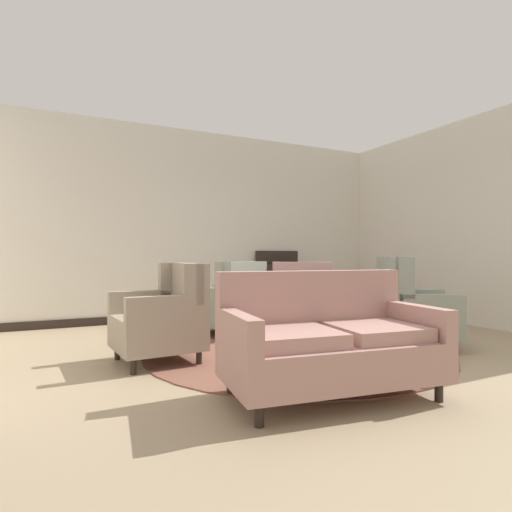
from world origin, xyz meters
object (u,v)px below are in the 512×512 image
Objects in this scene: coffee_table at (300,313)px; settee at (328,342)px; armchair_far_left at (228,303)px; armchair_near_window at (411,308)px; porcelain_vase at (299,292)px; side_table at (357,296)px; sideboard at (282,286)px; armchair_back_corner at (300,300)px; armchair_near_sideboard at (164,318)px.

coffee_table is 0.53× the size of settee.
armchair_near_window is at bearing 105.07° from armchair_far_left.
armchair_near_window is at bearing -23.68° from porcelain_vase.
sideboard is (-0.45, 1.46, 0.06)m from side_table.
coffee_table is at bearing -115.77° from sideboard.
armchair_back_corner is (0.63, 0.97, -0.21)m from porcelain_vase.
armchair_near_window is (1.84, 0.96, 0.05)m from settee.
armchair_back_corner is 1.57m from sideboard.
side_table is at bearing -152.91° from armchair_back_corner.
settee reaches higher than side_table.
armchair_near_window reaches higher than coffee_table.
settee is (-0.67, -1.45, -0.00)m from coffee_table.
settee is at bearing -133.27° from side_table.
armchair_near_window is at bearing 73.12° from armchair_near_sideboard.
armchair_back_corner is 1.01m from side_table.
armchair_near_sideboard is (-1.51, 0.09, -0.20)m from porcelain_vase.
settee is 1.44× the size of armchair_far_left.
armchair_near_window is at bearing 34.77° from settee.
coffee_table is 0.83× the size of armchair_near_window.
sideboard is at bearing -168.96° from armchair_far_left.
armchair_near_window is at bearing -22.79° from coffee_table.
armchair_near_sideboard is at bearing -138.88° from sideboard.
porcelain_vase is 1.63m from settee.
armchair_far_left is 2.04m from side_table.
armchair_near_sideboard is at bearing 125.71° from settee.
armchair_far_left is at bearing 128.61° from armchair_near_sideboard.
side_table is at bearing 30.90° from porcelain_vase.
armchair_back_corner is at bearing 142.67° from armchair_far_left.
coffee_table is 1.51m from armchair_near_sideboard.
side_table is at bearing 31.29° from coffee_table.
armchair_near_window is 0.93× the size of sideboard.
armchair_back_corner is at bearing 108.03° from armchair_near_sideboard.
sideboard is (2.69, 2.35, 0.08)m from armchair_near_sideboard.
side_table reaches higher than coffee_table.
armchair_near_sideboard is (-2.14, -0.88, 0.01)m from armchair_back_corner.
armchair_far_left is 1.04m from armchair_back_corner.
settee is 3.37m from side_table.
armchair_far_left is 1.01× the size of sideboard.
armchair_near_sideboard is at bearing 109.10° from armchair_near_window.
porcelain_vase is 1.53m from armchair_near_sideboard.
porcelain_vase is at bearing -115.82° from sideboard.
sideboard is (1.58, 1.32, 0.09)m from armchair_far_left.
settee is 2.76m from armchair_back_corner.
coffee_table is 1.28m from armchair_near_window.
sideboard reaches higher than coffee_table.
settee is at bearing -115.34° from sideboard.
side_table is (1.01, 0.01, 0.02)m from armchair_back_corner.
armchair_near_window is (1.18, -0.50, 0.04)m from coffee_table.
coffee_table is 0.23m from porcelain_vase.
armchair_near_window reaches higher than side_table.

